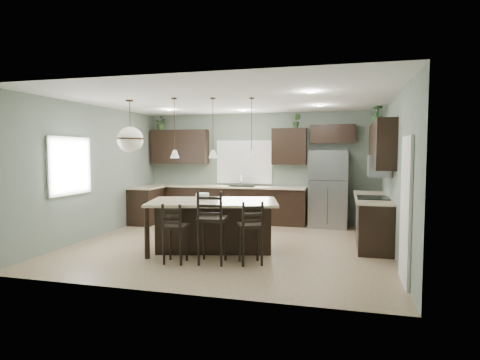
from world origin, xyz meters
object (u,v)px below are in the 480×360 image
Objects in this scene: bar_stool_center at (212,227)px; bar_stool_right at (251,232)px; refrigerator at (328,189)px; plant_back_left at (162,123)px; kitchen_island at (213,226)px; bar_stool_left at (175,233)px; serving_dish at (202,197)px.

bar_stool_center is 1.16× the size of bar_stool_right.
refrigerator is 4.72m from plant_back_left.
kitchen_island is at bearing 116.06° from bar_stool_right.
refrigerator is 1.86× the size of bar_stool_left.
plant_back_left reaches higher than bar_stool_left.
refrigerator is 1.53× the size of bar_stool_center.
bar_stool_center is at bearing -59.88° from serving_dish.
bar_stool_center reaches higher than bar_stool_left.
serving_dish is 0.66× the size of plant_back_left.
bar_stool_right is at bearing -31.63° from serving_dish.
bar_stool_left is 0.95× the size of bar_stool_right.
serving_dish is 1.05m from bar_stool_left.
kitchen_island is 1.12m from bar_stool_right.
plant_back_left is at bearing 106.88° from bar_stool_right.
kitchen_island is 1.92× the size of bar_stool_center.
bar_stool_right is at bearing 4.45° from bar_stool_center.
bar_stool_left is (-0.33, -0.97, 0.03)m from kitchen_island.
bar_stool_center is (0.45, -0.78, -0.39)m from serving_dish.
kitchen_island is at bearing 13.85° from serving_dish.
bar_stool_center reaches higher than serving_dish.
bar_stool_left is 2.74× the size of plant_back_left.
bar_stool_center is at bearing 166.20° from bar_stool_right.
kitchen_island is at bearing 67.55° from bar_stool_left.
bar_stool_right reaches higher than bar_stool_left.
bar_stool_left is at bearing 167.36° from bar_stool_right.
bar_stool_right is (1.06, -0.66, -0.47)m from serving_dish.
plant_back_left is (-4.42, 0.14, 1.66)m from refrigerator.
kitchen_island is 2.33× the size of bar_stool_left.
refrigerator is at bearing -1.82° from plant_back_left.
bar_stool_center is at bearing -114.56° from refrigerator.
plant_back_left is (-2.73, 3.85, 1.98)m from bar_stool_center.
serving_dish is 0.20× the size of bar_stool_center.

